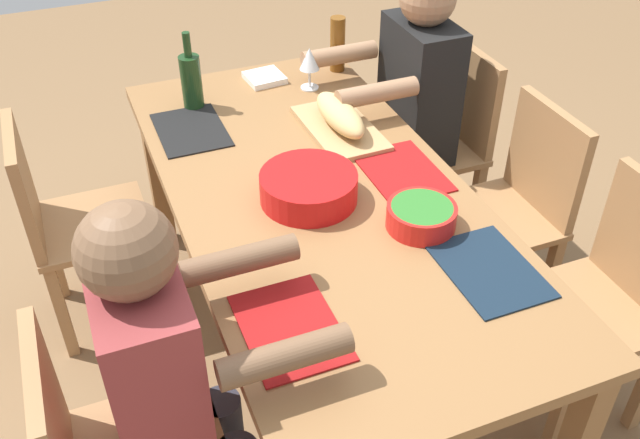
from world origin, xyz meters
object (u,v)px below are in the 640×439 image
Objects in this scene: chair_far_right at (609,294)px; beer_bottle at (338,44)px; serving_bowl_greens at (421,215)px; serving_bowl_fruit at (309,185)px; chair_near_left at (66,219)px; bread_loaf at (340,115)px; wine_bottle at (191,80)px; wine_glass at (309,61)px; diner_near_right at (172,375)px; cutting_board at (340,128)px; chair_far_center at (515,204)px; diner_far_left at (409,98)px; chair_far_left at (444,136)px; dining_table at (320,213)px; napkin_stack at (265,78)px.

beer_bottle is (-1.29, -0.38, 0.37)m from chair_far_right.
serving_bowl_greens is 0.35m from serving_bowl_fruit.
chair_near_left and bread_loaf have the same top height.
wine_glass is (0.02, 0.45, 0.01)m from wine_bottle.
diner_near_right is at bearing -16.41° from wine_bottle.
cutting_board is 2.41× the size of wine_glass.
chair_far_center is at bearing 180.00° from chair_far_right.
wine_bottle is (-1.19, 0.35, 0.15)m from diner_near_right.
diner_far_left is at bearing 131.39° from diner_near_right.
cutting_board is at bearing -62.60° from diner_far_left.
serving_bowl_fruit reaches higher than cutting_board.
chair_far_left is 0.59m from beer_bottle.
napkin_stack reaches higher than dining_table.
napkin_stack is (-1.06, -0.13, -0.03)m from serving_bowl_greens.
diner_near_right is at bearing -90.00° from chair_far_right.
wine_bottle is 2.07× the size of napkin_stack.
diner_far_left reaches higher than serving_bowl_greens.
dining_table is 6.28× the size of serving_bowl_fruit.
cutting_board is at bearing -70.71° from chair_far_left.
chair_far_right is 0.68m from serving_bowl_greens.
wine_glass reaches higher than cutting_board.
beer_bottle is (-0.77, 0.38, 0.19)m from dining_table.
diner_near_right is at bearing -26.96° from napkin_stack.
chair_far_left is 1.71m from diner_near_right.
serving_bowl_greens is 1.45× the size of napkin_stack.
dining_table is 2.20× the size of chair_far_right.
dining_table is at bearing -90.00° from chair_far_center.
diner_near_right is (1.03, -1.35, 0.21)m from chair_far_left.
serving_bowl_greens is at bearing 37.08° from dining_table.
wine_glass reaches higher than chair_near_left.
diner_near_right is at bearing -52.71° from chair_far_left.
chair_far_right is 1.60m from wine_bottle.
wine_glass is 0.22m from napkin_stack.
napkin_stack is at bearing 108.00° from chair_near_left.
chair_far_left is 2.66× the size of bread_loaf.
bread_loaf reaches higher than serving_bowl_greens.
chair_far_right is at bearing 24.90° from wine_glass.
chair_far_right is 4.19× the size of serving_bowl_greens.
wine_glass is (-0.69, 0.27, 0.06)m from serving_bowl_fruit.
beer_bottle is at bearing -163.45° from chair_far_right.
bread_loaf is (-0.83, 0.78, 0.11)m from diner_near_right.
wine_bottle is 1.32× the size of beer_bottle.
bread_loaf reaches higher than serving_bowl_fruit.
wine_bottle is (-0.95, -0.44, 0.07)m from serving_bowl_greens.
wine_glass is at bearing -155.10° from chair_far_right.
napkin_stack is (-0.79, 0.08, 0.10)m from dining_table.
napkin_stack is (-0.11, 0.31, -0.10)m from wine_bottle.
diner_far_left reaches higher than serving_bowl_fruit.
diner_far_left is at bearing -160.34° from chair_far_center.
chair_far_right is at bearing 66.67° from serving_bowl_greens.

